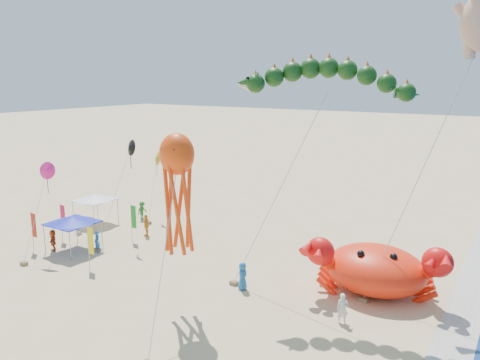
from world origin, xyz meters
name	(u,v)px	position (x,y,z in m)	size (l,w,h in m)	color
ground	(250,289)	(0.00, 0.00, 0.00)	(320.00, 320.00, 0.00)	#D1B784
foam_strip	(454,344)	(12.00, 0.00, 0.01)	(320.00, 320.00, 0.00)	silver
crab_inflatable	(375,268)	(6.83, 3.69, 1.63)	(8.43, 6.74, 3.70)	#FF290D
dragon_kite	(326,84)	(3.71, 2.19, 12.80)	(10.27, 5.36, 13.94)	#11390F
octopus_kite	(178,184)	(-2.21, -4.17, 7.37)	(3.70, 6.51, 10.23)	#FF460D
canopy_blue	(72,220)	(-15.08, -1.45, 2.44)	(3.56, 3.56, 2.71)	gray
canopy_white	(95,198)	(-19.09, 4.22, 2.44)	(3.33, 3.33, 2.71)	gray
feather_flags	(80,225)	(-14.67, -1.08, 2.01)	(7.18, 5.84, 3.20)	gray
beachgoers	(133,235)	(-11.94, 1.74, 0.87)	(25.55, 10.95, 1.90)	#1D5FAA
small_kites	(113,167)	(-14.73, 2.66, 5.97)	(4.53, 14.96, 8.40)	black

